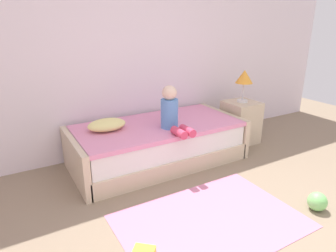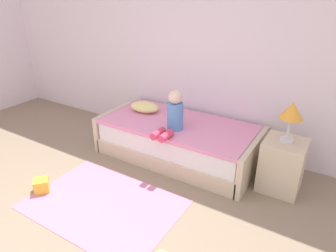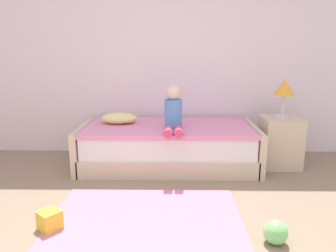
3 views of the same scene
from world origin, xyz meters
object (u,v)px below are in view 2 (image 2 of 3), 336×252
(child_figure, at_px, (173,115))
(toy_block, at_px, (42,185))
(bed, at_px, (178,140))
(nightstand, at_px, (282,165))
(table_lamp, at_px, (292,112))
(pillow, at_px, (145,107))

(child_figure, relative_size, toy_block, 3.32)
(bed, relative_size, toy_block, 13.72)
(bed, xyz_separation_m, nightstand, (1.35, -0.01, 0.05))
(table_lamp, xyz_separation_m, toy_block, (-2.27, -1.47, -0.86))
(nightstand, xyz_separation_m, child_figure, (-1.29, -0.22, 0.40))
(bed, distance_m, nightstand, 1.35)
(bed, height_order, pillow, pillow)
(table_lamp, distance_m, child_figure, 1.33)
(nightstand, xyz_separation_m, table_lamp, (0.00, 0.00, 0.64))
(child_figure, height_order, pillow, child_figure)
(bed, bearing_deg, pillow, 170.62)
(bed, bearing_deg, child_figure, -75.40)
(bed, distance_m, child_figure, 0.52)
(child_figure, bearing_deg, toy_block, -127.78)
(toy_block, bearing_deg, table_lamp, 33.04)
(nightstand, height_order, toy_block, nightstand)
(nightstand, height_order, table_lamp, table_lamp)
(toy_block, bearing_deg, nightstand, 33.04)
(bed, xyz_separation_m, table_lamp, (1.35, -0.01, 0.69))
(bed, bearing_deg, nightstand, -0.55)
(bed, distance_m, table_lamp, 1.52)
(child_figure, bearing_deg, pillow, 153.70)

